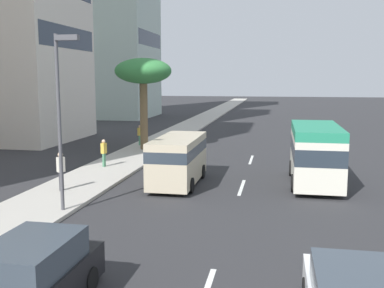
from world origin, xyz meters
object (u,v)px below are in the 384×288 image
(pedestrian_by_tree, at_px, (104,152))
(palm_tree, at_px, (143,73))
(minibus_second, at_px, (315,152))
(pedestrian_near_lamp, at_px, (61,169))
(street_lamp, at_px, (61,103))
(car_lead, at_px, (28,282))
(van_third, at_px, (178,157))
(pedestrian_mid_block, at_px, (140,134))

(pedestrian_by_tree, height_order, palm_tree, palm_tree)
(minibus_second, height_order, pedestrian_near_lamp, minibus_second)
(street_lamp, bearing_deg, car_lead, -159.33)
(pedestrian_near_lamp, height_order, palm_tree, palm_tree)
(van_third, bearing_deg, street_lamp, -29.86)
(pedestrian_mid_block, height_order, street_lamp, street_lamp)
(van_third, distance_m, palm_tree, 11.64)
(pedestrian_mid_block, relative_size, pedestrian_by_tree, 0.97)
(pedestrian_by_tree, bearing_deg, minibus_second, 94.44)
(van_third, height_order, palm_tree, palm_tree)
(minibus_second, bearing_deg, street_lamp, 125.03)
(car_lead, height_order, street_lamp, street_lamp)
(palm_tree, bearing_deg, car_lead, -169.51)
(van_third, bearing_deg, minibus_second, 100.94)
(pedestrian_mid_block, bearing_deg, van_third, -111.28)
(van_third, xyz_separation_m, street_lamp, (-5.67, 3.25, 2.95))
(minibus_second, relative_size, pedestrian_by_tree, 3.90)
(car_lead, relative_size, street_lamp, 0.67)
(car_lead, relative_size, palm_tree, 0.69)
(pedestrian_near_lamp, distance_m, palm_tree, 13.34)
(palm_tree, xyz_separation_m, street_lamp, (-15.43, -1.45, -1.31))
(car_lead, relative_size, pedestrian_near_lamp, 2.52)
(pedestrian_near_lamp, bearing_deg, palm_tree, -148.87)
(palm_tree, bearing_deg, street_lamp, -174.63)
(minibus_second, relative_size, street_lamp, 0.92)
(car_lead, height_order, van_third, van_third)
(minibus_second, distance_m, pedestrian_mid_block, 16.02)
(minibus_second, distance_m, pedestrian_near_lamp, 12.23)
(minibus_second, xyz_separation_m, street_lamp, (-6.95, 9.92, 2.69))
(palm_tree, bearing_deg, pedestrian_near_lamp, 179.32)
(pedestrian_by_tree, distance_m, palm_tree, 8.24)
(van_third, height_order, street_lamp, street_lamp)
(palm_tree, bearing_deg, minibus_second, -126.70)
(pedestrian_near_lamp, bearing_deg, pedestrian_by_tree, -145.96)
(minibus_second, height_order, street_lamp, street_lamp)
(palm_tree, bearing_deg, pedestrian_by_tree, 176.88)
(pedestrian_mid_block, height_order, palm_tree, palm_tree)
(pedestrian_near_lamp, bearing_deg, car_lead, 54.99)
(pedestrian_near_lamp, bearing_deg, pedestrian_mid_block, -145.22)
(pedestrian_near_lamp, bearing_deg, street_lamp, 61.01)
(van_third, relative_size, pedestrian_near_lamp, 3.02)
(van_third, distance_m, pedestrian_mid_block, 12.87)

